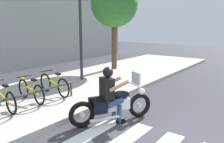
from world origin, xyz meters
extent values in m
cube|color=#B7B2A8|center=(0.00, 4.66, 0.07)|extent=(24.00, 4.40, 0.15)
cube|color=white|center=(-0.78, 1.60, 0.00)|extent=(2.80, 0.40, 0.01)
torus|color=black|center=(1.01, 1.20, 0.33)|extent=(0.63, 0.42, 0.66)
cylinder|color=silver|center=(1.01, 1.20, 0.33)|extent=(0.15, 0.15, 0.12)
torus|color=black|center=(-0.40, 1.99, 0.33)|extent=(0.63, 0.42, 0.66)
cylinder|color=silver|center=(-0.40, 1.99, 0.33)|extent=(0.15, 0.15, 0.12)
cube|color=silver|center=(0.31, 1.59, 0.47)|extent=(0.91, 0.68, 0.28)
ellipsoid|color=black|center=(0.50, 1.49, 0.69)|extent=(0.59, 0.50, 0.22)
cube|color=black|center=(0.11, 1.70, 0.62)|extent=(0.63, 0.52, 0.10)
cube|color=black|center=(0.06, 1.98, 0.51)|extent=(0.34, 0.26, 0.28)
cube|color=black|center=(-0.15, 1.60, 0.51)|extent=(0.34, 0.26, 0.28)
cylinder|color=silver|center=(0.87, 1.28, 0.91)|extent=(0.33, 0.56, 0.03)
sphere|color=white|center=(1.05, 1.18, 0.71)|extent=(0.18, 0.18, 0.18)
cube|color=silver|center=(0.90, 1.27, 1.09)|extent=(0.23, 0.37, 0.32)
cylinder|color=silver|center=(-0.01, 1.57, 0.20)|extent=(0.74, 0.46, 0.08)
cube|color=black|center=(0.17, 1.67, 0.92)|extent=(0.42, 0.48, 0.52)
sphere|color=black|center=(0.20, 1.65, 1.32)|extent=(0.26, 0.26, 0.26)
cylinder|color=#9E7051|center=(0.48, 1.75, 1.00)|extent=(0.50, 0.33, 0.26)
cylinder|color=#9E7051|center=(0.27, 1.36, 1.00)|extent=(0.50, 0.33, 0.26)
cylinder|color=navy|center=(0.38, 1.73, 0.56)|extent=(0.45, 0.34, 0.24)
cylinder|color=navy|center=(0.49, 1.68, 0.24)|extent=(0.11, 0.11, 0.48)
cube|color=black|center=(0.52, 1.66, 0.04)|extent=(0.26, 0.20, 0.08)
cylinder|color=navy|center=(0.23, 1.46, 0.56)|extent=(0.45, 0.34, 0.24)
cylinder|color=navy|center=(0.33, 1.40, 0.24)|extent=(0.11, 0.11, 0.48)
cube|color=black|center=(0.37, 1.38, 0.04)|extent=(0.26, 0.20, 0.08)
torus|color=black|center=(-1.21, 3.73, 0.47)|extent=(0.13, 0.64, 0.63)
cylinder|color=gold|center=(-1.14, 4.27, 0.54)|extent=(0.18, 0.98, 0.26)
cylinder|color=gold|center=(-1.17, 4.00, 0.70)|extent=(0.04, 0.04, 0.39)
cube|color=black|center=(-1.17, 4.00, 0.89)|extent=(0.12, 0.21, 0.06)
torus|color=black|center=(-0.20, 4.76, 0.46)|extent=(0.12, 0.62, 0.62)
torus|color=black|center=(-0.32, 3.79, 0.46)|extent=(0.12, 0.62, 0.62)
cylinder|color=gold|center=(-0.26, 4.27, 0.53)|extent=(0.16, 0.87, 0.24)
cylinder|color=gold|center=(-0.29, 4.03, 0.68)|extent=(0.04, 0.04, 0.38)
cube|color=black|center=(-0.29, 4.03, 0.87)|extent=(0.12, 0.21, 0.06)
cylinder|color=black|center=(-0.21, 4.66, 0.87)|extent=(0.48, 0.09, 0.03)
cube|color=gold|center=(-0.20, 4.76, 0.80)|extent=(0.11, 0.29, 0.04)
torus|color=black|center=(0.69, 4.81, 0.48)|extent=(0.13, 0.64, 0.64)
torus|color=black|center=(0.56, 3.74, 0.48)|extent=(0.13, 0.64, 0.64)
cylinder|color=gold|center=(0.62, 4.27, 0.54)|extent=(0.17, 0.96, 0.26)
cylinder|color=gold|center=(0.59, 4.00, 0.71)|extent=(0.04, 0.04, 0.39)
cube|color=black|center=(0.59, 4.00, 0.90)|extent=(0.12, 0.21, 0.06)
cylinder|color=black|center=(0.68, 4.70, 0.90)|extent=(0.48, 0.09, 0.03)
cube|color=gold|center=(0.69, 4.81, 0.83)|extent=(0.11, 0.29, 0.04)
cylinder|color=#333338|center=(-1.14, 3.72, 0.60)|extent=(4.13, 0.07, 0.07)
cylinder|color=#333338|center=(0.87, 3.72, 0.38)|extent=(0.06, 0.06, 0.45)
cylinder|color=#2D2D33|center=(2.75, 5.06, 1.92)|extent=(0.12, 0.12, 3.83)
cylinder|color=brown|center=(5.63, 5.46, 1.34)|extent=(0.28, 0.28, 2.67)
sphere|color=#387F33|center=(5.63, 5.46, 3.51)|extent=(2.41, 2.41, 2.41)
camera|label=1|loc=(-4.14, -1.74, 2.46)|focal=36.87mm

